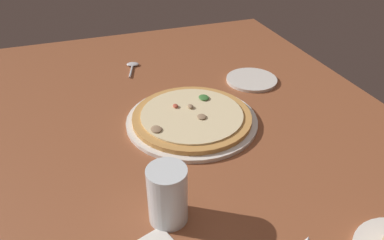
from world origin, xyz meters
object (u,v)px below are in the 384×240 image
Objects in this scene: side_plate at (252,80)px; pizza_main at (192,118)px; water_glass at (168,198)px; spoon at (132,66)px.

pizza_main is at bearing -58.18° from side_plate.
water_glass is (28.29, -14.47, 3.75)cm from pizza_main.
spoon reaches higher than side_plate.
side_plate is (-15.27, 24.61, -0.75)cm from pizza_main.
water_glass is at bearing -27.08° from pizza_main.
pizza_main is 2.93× the size of water_glass.
pizza_main is 37.68cm from spoon.
spoon is (-21.63, -32.17, 0.01)cm from side_plate.
spoon is (-65.19, 6.90, -4.50)cm from water_glass.
water_glass reaches higher than pizza_main.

